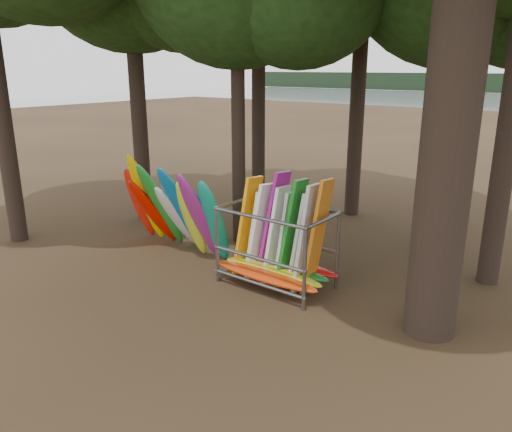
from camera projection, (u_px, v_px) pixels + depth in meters
The scene contains 3 objects.
ground at pixel (220, 280), 12.95m from camera, with size 120.00×120.00×0.00m, color #47331E.
kayak_row at pixel (173, 211), 14.66m from camera, with size 4.08×2.00×3.00m.
storage_rack at pixel (277, 249), 12.44m from camera, with size 3.05×1.60×2.89m.
Camera 1 is at (8.06, -8.85, 5.32)m, focal length 35.00 mm.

